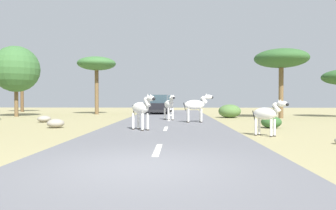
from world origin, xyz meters
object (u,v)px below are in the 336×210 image
(tree_2, at_px, (97,64))
(rock_3, at_px, (44,119))
(tree_1, at_px, (281,59))
(zebra_3, at_px, (142,109))
(zebra_1, at_px, (196,105))
(car_1, at_px, (162,104))
(car_0, at_px, (159,105))
(bush_2, at_px, (271,122))
(tree_4, at_px, (22,71))
(zebra_4, at_px, (267,114))
(rock_1, at_px, (56,123))
(bush_3, at_px, (230,111))
(zebra_0, at_px, (169,105))
(tree_7, at_px, (16,69))

(tree_2, distance_m, rock_3, 10.80)
(tree_1, bearing_deg, rock_3, -164.26)
(tree_1, bearing_deg, zebra_3, -133.64)
(zebra_1, relative_size, car_1, 0.40)
(car_0, height_order, car_1, same)
(bush_2, bearing_deg, tree_4, 138.79)
(zebra_4, bearing_deg, rock_1, -64.37)
(bush_3, bearing_deg, tree_4, 153.35)
(zebra_1, height_order, tree_4, tree_4)
(car_1, bearing_deg, bush_2, -77.01)
(tree_2, bearing_deg, zebra_0, -50.79)
(zebra_0, xyz_separation_m, zebra_3, (-1.03, -6.64, -0.05))
(tree_4, bearing_deg, zebra_4, -47.46)
(zebra_1, xyz_separation_m, zebra_3, (-2.63, -4.63, -0.06))
(tree_1, relative_size, bush_3, 3.03)
(zebra_0, distance_m, car_0, 9.42)
(zebra_1, bearing_deg, tree_7, -121.51)
(zebra_0, xyz_separation_m, tree_4, (-16.46, 13.83, 3.39))
(rock_1, xyz_separation_m, rock_3, (-2.12, 3.67, -0.02))
(tree_2, bearing_deg, rock_3, -93.80)
(zebra_3, bearing_deg, bush_2, 153.99)
(car_1, height_order, tree_2, tree_2)
(zebra_4, relative_size, tree_1, 0.28)
(tree_7, xyz_separation_m, bush_3, (16.71, -1.15, -3.27))
(zebra_1, distance_m, bush_2, 4.59)
(zebra_3, xyz_separation_m, tree_1, (9.07, 9.52, 3.31))
(zebra_3, height_order, car_1, car_1)
(tree_4, bearing_deg, zebra_0, -40.04)
(zebra_4, relative_size, bush_3, 0.84)
(tree_1, bearing_deg, zebra_0, -160.29)
(car_0, distance_m, tree_4, 16.29)
(zebra_3, xyz_separation_m, tree_7, (-11.26, 11.14, 2.79))
(zebra_0, xyz_separation_m, rock_3, (-7.48, -1.50, -0.83))
(tree_1, height_order, tree_4, tree_4)
(car_0, relative_size, rock_1, 5.35)
(zebra_3, relative_size, tree_7, 0.28)
(tree_4, height_order, bush_3, tree_4)
(rock_3, bearing_deg, car_1, 68.71)
(zebra_4, xyz_separation_m, car_0, (-5.10, 17.67, 0.02))
(zebra_1, bearing_deg, rock_3, -99.62)
(zebra_3, bearing_deg, tree_4, -94.22)
(zebra_4, distance_m, tree_1, 12.45)
(zebra_0, xyz_separation_m, bush_3, (4.42, 3.35, -0.53))
(tree_7, distance_m, rock_1, 12.41)
(car_1, distance_m, bush_3, 12.74)
(car_0, relative_size, tree_4, 0.86)
(zebra_1, xyz_separation_m, rock_1, (-6.97, -3.15, -0.82))
(zebra_0, distance_m, tree_2, 11.36)
(car_0, bearing_deg, bush_3, 134.82)
(zebra_4, bearing_deg, tree_4, -92.90)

